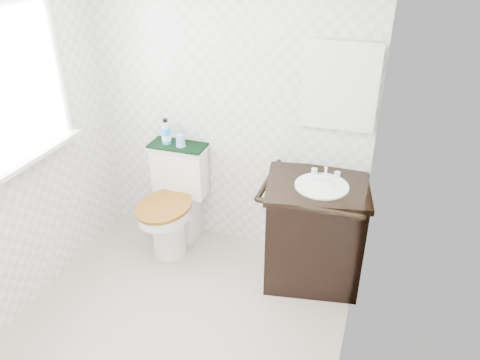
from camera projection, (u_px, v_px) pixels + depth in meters
The scene contains 12 objects.
floor at pixel (172, 335), 3.15m from camera, with size 2.40×2.40×0.00m, color #BEB099.
wall_back at pixel (229, 107), 3.56m from camera, with size 2.40×2.40×0.00m, color white.
wall_right at pixel (360, 213), 2.26m from camera, with size 2.40×2.40×0.00m, color white.
window at pixel (15, 85), 2.90m from camera, with size 0.02×0.70×0.90m, color white.
mirror at pixel (340, 87), 3.20m from camera, with size 0.50×0.02×0.60m, color silver.
toilet at pixel (175, 205), 3.88m from camera, with size 0.47×0.65×0.86m.
vanity at pixel (314, 229), 3.48m from camera, with size 0.81×0.73×0.92m.
trash_bin at pixel (278, 239), 3.87m from camera, with size 0.19×0.16×0.26m.
towel at pixel (178, 145), 3.75m from camera, with size 0.46×0.22×0.02m, color black.
mouthwash_bottle at pixel (166, 132), 3.72m from camera, with size 0.07×0.07×0.21m.
cup at pixel (180, 141), 3.69m from camera, with size 0.08×0.08×0.10m, color #7CA0CA.
soap_bar at pixel (320, 174), 3.40m from camera, with size 0.06×0.04×0.02m, color #1A7F81.
Camera 1 is at (1.15, -1.99, 2.44)m, focal length 35.00 mm.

